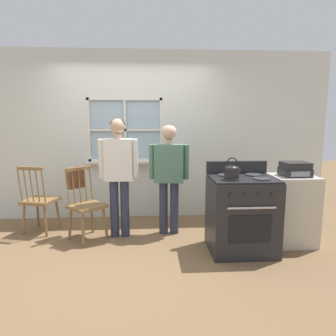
{
  "coord_description": "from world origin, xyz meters",
  "views": [
    {
      "loc": [
        0.26,
        -3.51,
        1.6
      ],
      "look_at": [
        0.5,
        0.25,
        1.0
      ],
      "focal_mm": 32.0,
      "sensor_mm": 36.0,
      "label": 1
    }
  ],
  "objects_px": {
    "person_elderly_left": "(119,167)",
    "person_teen_center": "(169,169)",
    "chair_by_window": "(86,206)",
    "stereo": "(295,169)",
    "potted_plant": "(125,157)",
    "kettle": "(232,171)",
    "handbag": "(76,178)",
    "chair_near_wall": "(39,201)",
    "stove": "(242,214)",
    "side_counter": "(292,210)"
  },
  "relations": [
    {
      "from": "person_elderly_left",
      "to": "side_counter",
      "type": "distance_m",
      "value": 2.35
    },
    {
      "from": "chair_by_window",
      "to": "person_elderly_left",
      "type": "distance_m",
      "value": 0.69
    },
    {
      "from": "chair_by_window",
      "to": "side_counter",
      "type": "bearing_deg",
      "value": -49.31
    },
    {
      "from": "person_elderly_left",
      "to": "side_counter",
      "type": "bearing_deg",
      "value": -9.85
    },
    {
      "from": "potted_plant",
      "to": "kettle",
      "type": "bearing_deg",
      "value": -48.2
    },
    {
      "from": "potted_plant",
      "to": "chair_by_window",
      "type": "bearing_deg",
      "value": -118.41
    },
    {
      "from": "chair_near_wall",
      "to": "stove",
      "type": "height_order",
      "value": "stove"
    },
    {
      "from": "person_elderly_left",
      "to": "stereo",
      "type": "xyz_separation_m",
      "value": [
        2.26,
        -0.39,
        0.01
      ]
    },
    {
      "from": "kettle",
      "to": "side_counter",
      "type": "xyz_separation_m",
      "value": [
        0.9,
        0.33,
        -0.57
      ]
    },
    {
      "from": "handbag",
      "to": "kettle",
      "type": "bearing_deg",
      "value": -22.17
    },
    {
      "from": "chair_near_wall",
      "to": "person_elderly_left",
      "type": "height_order",
      "value": "person_elderly_left"
    },
    {
      "from": "person_elderly_left",
      "to": "kettle",
      "type": "height_order",
      "value": "person_elderly_left"
    },
    {
      "from": "stereo",
      "to": "kettle",
      "type": "bearing_deg",
      "value": -161.11
    },
    {
      "from": "chair_by_window",
      "to": "kettle",
      "type": "distance_m",
      "value": 1.99
    },
    {
      "from": "kettle",
      "to": "handbag",
      "type": "bearing_deg",
      "value": 157.83
    },
    {
      "from": "person_teen_center",
      "to": "chair_by_window",
      "type": "bearing_deg",
      "value": -166.72
    },
    {
      "from": "handbag",
      "to": "chair_near_wall",
      "type": "bearing_deg",
      "value": 167.44
    },
    {
      "from": "stove",
      "to": "kettle",
      "type": "bearing_deg",
      "value": -143.05
    },
    {
      "from": "stove",
      "to": "side_counter",
      "type": "xyz_separation_m",
      "value": [
        0.73,
        0.2,
        -0.02
      ]
    },
    {
      "from": "chair_by_window",
      "to": "kettle",
      "type": "height_order",
      "value": "kettle"
    },
    {
      "from": "person_teen_center",
      "to": "stove",
      "type": "xyz_separation_m",
      "value": [
        0.85,
        -0.64,
        -0.45
      ]
    },
    {
      "from": "chair_by_window",
      "to": "potted_plant",
      "type": "bearing_deg",
      "value": 18.58
    },
    {
      "from": "person_elderly_left",
      "to": "stove",
      "type": "relative_size",
      "value": 1.5
    },
    {
      "from": "potted_plant",
      "to": "handbag",
      "type": "xyz_separation_m",
      "value": [
        -0.63,
        -0.69,
        -0.21
      ]
    },
    {
      "from": "stereo",
      "to": "side_counter",
      "type": "bearing_deg",
      "value": 90.0
    },
    {
      "from": "chair_by_window",
      "to": "kettle",
      "type": "xyz_separation_m",
      "value": [
        1.8,
        -0.63,
        0.57
      ]
    },
    {
      "from": "person_teen_center",
      "to": "side_counter",
      "type": "distance_m",
      "value": 1.7
    },
    {
      "from": "potted_plant",
      "to": "handbag",
      "type": "distance_m",
      "value": 0.96
    },
    {
      "from": "person_elderly_left",
      "to": "stove",
      "type": "height_order",
      "value": "person_elderly_left"
    },
    {
      "from": "person_elderly_left",
      "to": "handbag",
      "type": "relative_size",
      "value": 5.29
    },
    {
      "from": "potted_plant",
      "to": "person_elderly_left",
      "type": "bearing_deg",
      "value": -91.98
    },
    {
      "from": "stove",
      "to": "stereo",
      "type": "bearing_deg",
      "value": 13.69
    },
    {
      "from": "person_elderly_left",
      "to": "potted_plant",
      "type": "relative_size",
      "value": 6.76
    },
    {
      "from": "person_elderly_left",
      "to": "side_counter",
      "type": "height_order",
      "value": "person_elderly_left"
    },
    {
      "from": "kettle",
      "to": "person_teen_center",
      "type": "bearing_deg",
      "value": 131.22
    },
    {
      "from": "person_teen_center",
      "to": "stereo",
      "type": "distance_m",
      "value": 1.64
    },
    {
      "from": "person_elderly_left",
      "to": "potted_plant",
      "type": "xyz_separation_m",
      "value": [
        0.03,
        0.79,
        0.04
      ]
    },
    {
      "from": "potted_plant",
      "to": "handbag",
      "type": "relative_size",
      "value": 0.78
    },
    {
      "from": "kettle",
      "to": "stereo",
      "type": "relative_size",
      "value": 0.73
    },
    {
      "from": "chair_near_wall",
      "to": "person_elderly_left",
      "type": "bearing_deg",
      "value": -176.07
    },
    {
      "from": "person_elderly_left",
      "to": "person_teen_center",
      "type": "height_order",
      "value": "person_elderly_left"
    },
    {
      "from": "person_teen_center",
      "to": "stereo",
      "type": "xyz_separation_m",
      "value": [
        1.58,
        -0.46,
        0.06
      ]
    },
    {
      "from": "person_teen_center",
      "to": "kettle",
      "type": "height_order",
      "value": "person_teen_center"
    },
    {
      "from": "potted_plant",
      "to": "stereo",
      "type": "distance_m",
      "value": 2.53
    },
    {
      "from": "person_elderly_left",
      "to": "side_counter",
      "type": "relative_size",
      "value": 1.8
    },
    {
      "from": "potted_plant",
      "to": "stove",
      "type": "bearing_deg",
      "value": -42.04
    },
    {
      "from": "person_teen_center",
      "to": "stove",
      "type": "distance_m",
      "value": 1.15
    },
    {
      "from": "person_teen_center",
      "to": "handbag",
      "type": "xyz_separation_m",
      "value": [
        -1.29,
        0.03,
        -0.12
      ]
    },
    {
      "from": "side_counter",
      "to": "chair_by_window",
      "type": "bearing_deg",
      "value": 173.71
    },
    {
      "from": "chair_near_wall",
      "to": "potted_plant",
      "type": "relative_size",
      "value": 4.08
    }
  ]
}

